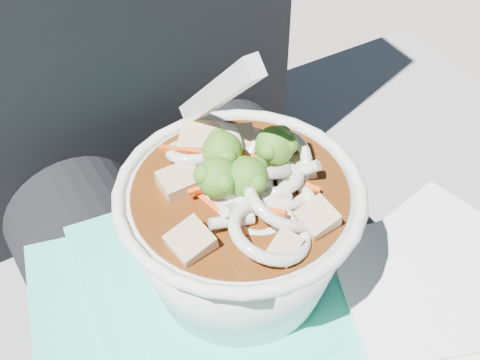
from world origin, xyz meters
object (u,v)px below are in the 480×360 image
plastic_bag (247,327)px  udon_bowl (241,223)px  lap (267,348)px  person_body (212,253)px

plastic_bag → udon_bowl: size_ratio=2.00×
plastic_bag → udon_bowl: udon_bowl is taller
lap → udon_bowl: (-0.01, 0.02, 0.15)m
person_body → plastic_bag: (-0.03, -0.11, 0.05)m
lap → udon_bowl: 0.15m
plastic_bag → udon_bowl: bearing=65.2°
person_body → plastic_bag: size_ratio=2.45×
lap → person_body: (0.00, 0.09, 0.03)m
lap → person_body: bearing=90.0°
lap → udon_bowl: udon_bowl is taller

